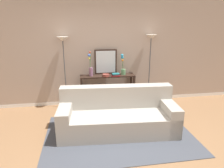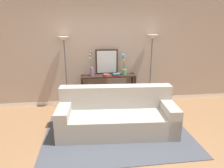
{
  "view_description": "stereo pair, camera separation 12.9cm",
  "coord_description": "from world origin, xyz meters",
  "px_view_note": "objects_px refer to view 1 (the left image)",
  "views": [
    {
      "loc": [
        -0.58,
        -3.16,
        2.13
      ],
      "look_at": [
        0.11,
        1.13,
        0.8
      ],
      "focal_mm": 32.72,
      "sensor_mm": 36.0,
      "label": 1
    },
    {
      "loc": [
        -0.45,
        -3.18,
        2.13
      ],
      "look_at": [
        0.11,
        1.13,
        0.8
      ],
      "focal_mm": 32.72,
      "sensor_mm": 36.0,
      "label": 2
    }
  ],
  "objects_px": {
    "vase_tall_flowers": "(91,68)",
    "fruit_bowl": "(106,75)",
    "couch": "(118,116)",
    "console_table": "(107,85)",
    "floor_lamp_right": "(150,50)",
    "book_row_under_console": "(92,104)",
    "vase_short_flowers": "(123,67)",
    "wall_mirror": "(106,62)",
    "floor_lamp_left": "(64,53)",
    "book_stack": "(116,75)"
  },
  "relations": [
    {
      "from": "couch",
      "to": "console_table",
      "type": "height_order",
      "value": "couch"
    },
    {
      "from": "vase_short_flowers",
      "to": "book_stack",
      "type": "distance_m",
      "value": 0.29
    },
    {
      "from": "floor_lamp_right",
      "to": "book_row_under_console",
      "type": "height_order",
      "value": "floor_lamp_right"
    },
    {
      "from": "couch",
      "to": "book_stack",
      "type": "height_order",
      "value": "book_stack"
    },
    {
      "from": "vase_tall_flowers",
      "to": "book_row_under_console",
      "type": "height_order",
      "value": "vase_tall_flowers"
    },
    {
      "from": "vase_tall_flowers",
      "to": "vase_short_flowers",
      "type": "xyz_separation_m",
      "value": [
        0.83,
        0.02,
        -0.03
      ]
    },
    {
      "from": "wall_mirror",
      "to": "vase_short_flowers",
      "type": "bearing_deg",
      "value": -17.18
    },
    {
      "from": "fruit_bowl",
      "to": "book_row_under_console",
      "type": "height_order",
      "value": "fruit_bowl"
    },
    {
      "from": "floor_lamp_left",
      "to": "floor_lamp_right",
      "type": "bearing_deg",
      "value": -0.0
    },
    {
      "from": "couch",
      "to": "wall_mirror",
      "type": "distance_m",
      "value": 1.7
    },
    {
      "from": "couch",
      "to": "book_row_under_console",
      "type": "distance_m",
      "value": 1.43
    },
    {
      "from": "floor_lamp_right",
      "to": "wall_mirror",
      "type": "xyz_separation_m",
      "value": [
        -1.15,
        0.09,
        -0.29
      ]
    },
    {
      "from": "couch",
      "to": "fruit_bowl",
      "type": "bearing_deg",
      "value": 93.28
    },
    {
      "from": "floor_lamp_right",
      "to": "wall_mirror",
      "type": "distance_m",
      "value": 1.19
    },
    {
      "from": "floor_lamp_left",
      "to": "fruit_bowl",
      "type": "height_order",
      "value": "floor_lamp_left"
    },
    {
      "from": "floor_lamp_right",
      "to": "vase_tall_flowers",
      "type": "relative_size",
      "value": 2.98
    },
    {
      "from": "floor_lamp_left",
      "to": "wall_mirror",
      "type": "bearing_deg",
      "value": 5.13
    },
    {
      "from": "floor_lamp_left",
      "to": "floor_lamp_right",
      "type": "height_order",
      "value": "floor_lamp_right"
    },
    {
      "from": "vase_short_flowers",
      "to": "book_row_under_console",
      "type": "xyz_separation_m",
      "value": [
        -0.82,
        -0.01,
        -0.96
      ]
    },
    {
      "from": "floor_lamp_left",
      "to": "vase_short_flowers",
      "type": "relative_size",
      "value": 3.36
    },
    {
      "from": "floor_lamp_left",
      "to": "floor_lamp_right",
      "type": "relative_size",
      "value": 0.98
    },
    {
      "from": "floor_lamp_right",
      "to": "fruit_bowl",
      "type": "bearing_deg",
      "value": -172.45
    },
    {
      "from": "fruit_bowl",
      "to": "book_stack",
      "type": "xyz_separation_m",
      "value": [
        0.25,
        0.0,
        -0.0
      ]
    },
    {
      "from": "floor_lamp_right",
      "to": "vase_short_flowers",
      "type": "distance_m",
      "value": 0.84
    },
    {
      "from": "vase_tall_flowers",
      "to": "vase_short_flowers",
      "type": "height_order",
      "value": "vase_tall_flowers"
    },
    {
      "from": "vase_tall_flowers",
      "to": "console_table",
      "type": "bearing_deg",
      "value": 0.75
    },
    {
      "from": "console_table",
      "to": "book_stack",
      "type": "height_order",
      "value": "book_stack"
    },
    {
      "from": "floor_lamp_right",
      "to": "fruit_bowl",
      "type": "height_order",
      "value": "floor_lamp_right"
    },
    {
      "from": "console_table",
      "to": "floor_lamp_right",
      "type": "distance_m",
      "value": 1.43
    },
    {
      "from": "couch",
      "to": "vase_short_flowers",
      "type": "distance_m",
      "value": 1.57
    },
    {
      "from": "couch",
      "to": "book_row_under_console",
      "type": "xyz_separation_m",
      "value": [
        -0.43,
        1.34,
        -0.26
      ]
    },
    {
      "from": "couch",
      "to": "console_table",
      "type": "relative_size",
      "value": 1.69
    },
    {
      "from": "vase_short_flowers",
      "to": "vase_tall_flowers",
      "type": "bearing_deg",
      "value": -178.79
    },
    {
      "from": "fruit_bowl",
      "to": "book_stack",
      "type": "distance_m",
      "value": 0.25
    },
    {
      "from": "console_table",
      "to": "fruit_bowl",
      "type": "height_order",
      "value": "fruit_bowl"
    },
    {
      "from": "floor_lamp_right",
      "to": "vase_short_flowers",
      "type": "bearing_deg",
      "value": -176.93
    },
    {
      "from": "book_stack",
      "to": "book_row_under_console",
      "type": "relative_size",
      "value": 0.67
    },
    {
      "from": "fruit_bowl",
      "to": "vase_short_flowers",
      "type": "bearing_deg",
      "value": 14.44
    },
    {
      "from": "floor_lamp_right",
      "to": "book_stack",
      "type": "height_order",
      "value": "floor_lamp_right"
    },
    {
      "from": "couch",
      "to": "floor_lamp_right",
      "type": "bearing_deg",
      "value": 51.34
    },
    {
      "from": "couch",
      "to": "console_table",
      "type": "distance_m",
      "value": 1.37
    },
    {
      "from": "console_table",
      "to": "wall_mirror",
      "type": "relative_size",
      "value": 2.18
    },
    {
      "from": "console_table",
      "to": "vase_short_flowers",
      "type": "relative_size",
      "value": 2.6
    },
    {
      "from": "wall_mirror",
      "to": "book_stack",
      "type": "relative_size",
      "value": 2.86
    },
    {
      "from": "wall_mirror",
      "to": "fruit_bowl",
      "type": "xyz_separation_m",
      "value": [
        -0.03,
        -0.25,
        -0.29
      ]
    },
    {
      "from": "couch",
      "to": "vase_short_flowers",
      "type": "relative_size",
      "value": 4.39
    },
    {
      "from": "vase_tall_flowers",
      "to": "vase_short_flowers",
      "type": "bearing_deg",
      "value": 1.21
    },
    {
      "from": "vase_tall_flowers",
      "to": "fruit_bowl",
      "type": "bearing_deg",
      "value": -15.15
    },
    {
      "from": "floor_lamp_left",
      "to": "vase_tall_flowers",
      "type": "bearing_deg",
      "value": -5.09
    },
    {
      "from": "vase_short_flowers",
      "to": "fruit_bowl",
      "type": "height_order",
      "value": "vase_short_flowers"
    }
  ]
}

